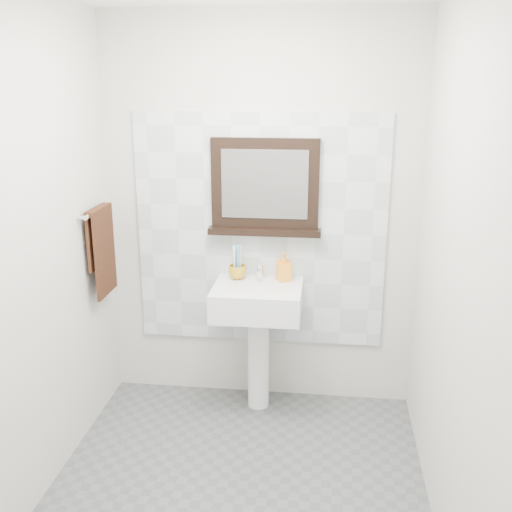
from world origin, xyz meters
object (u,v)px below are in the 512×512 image
Objects in this scene: pedestal_sink at (258,313)px; soap_dispenser at (284,266)px; hand_towel at (102,244)px; toothbrush_cup at (237,272)px; framed_mirror at (265,189)px.

soap_dispenser is (0.15, 0.12, 0.28)m from pedestal_sink.
hand_towel is at bearing -174.42° from pedestal_sink.
framed_mirror reaches higher than toothbrush_cup.
framed_mirror is (0.02, 0.19, 0.76)m from pedestal_sink.
pedestal_sink is 1.75× the size of hand_towel.
toothbrush_cup is 0.86m from hand_towel.
pedestal_sink is 1.35× the size of framed_mirror.
soap_dispenser is at bearing -26.40° from framed_mirror.
toothbrush_cup is 0.56m from framed_mirror.
framed_mirror is at bearing 15.98° from hand_towel.
framed_mirror reaches higher than hand_towel.
hand_towel reaches higher than pedestal_sink.
hand_towel is (-0.81, -0.21, 0.22)m from toothbrush_cup.
toothbrush_cup is 0.30m from soap_dispenser.
toothbrush_cup is (-0.14, 0.12, 0.23)m from pedestal_sink.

